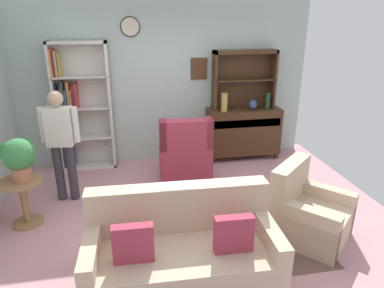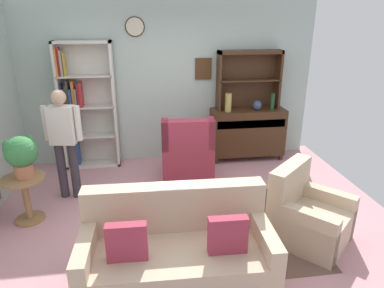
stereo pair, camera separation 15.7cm
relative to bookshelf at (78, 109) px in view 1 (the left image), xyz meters
name	(u,v)px [view 1 (the left image)]	position (x,y,z in m)	size (l,w,h in m)	color
ground_plane	(187,219)	(1.47, -1.94, -1.04)	(5.40, 4.60, 0.02)	#C68C93
wall_back	(166,81)	(1.47, 0.19, 0.37)	(5.00, 0.09, 2.80)	#ADC1B7
area_rug	(207,230)	(1.67, -2.24, -1.03)	(2.50, 1.85, 0.01)	brown
bookshelf	(78,109)	(0.00, 0.00, 0.00)	(0.90, 0.30, 2.10)	silver
sideboard	(243,131)	(2.81, -0.09, -0.53)	(1.30, 0.45, 0.92)	#422816
sideboard_hutch	(244,71)	(2.81, 0.02, 0.53)	(1.10, 0.26, 1.00)	#422816
vase_tall	(224,102)	(2.42, -0.17, 0.04)	(0.11, 0.11, 0.31)	tan
vase_round	(253,105)	(2.94, -0.15, -0.03)	(0.15, 0.15, 0.17)	#33476B
bottle_wine	(268,101)	(3.20, -0.17, 0.03)	(0.07, 0.07, 0.29)	#194223
couch_floral	(182,253)	(1.25, -3.00, -0.72)	(1.82, 0.90, 0.90)	#C6AD8E
armchair_floral	(308,214)	(2.80, -2.55, -0.74)	(1.08, 1.08, 0.88)	#C6AD8E
wingback_chair	(185,158)	(1.63, -0.83, -0.65)	(0.82, 0.84, 1.05)	#A33347
plant_stand	(24,197)	(-0.52, -1.69, -0.66)	(0.52, 0.52, 0.60)	#997047
potted_plant_large	(19,157)	(-0.48, -1.69, -0.13)	(0.38, 0.38, 0.53)	#AD6B4C
person_reading	(61,139)	(-0.10, -1.12, -0.13)	(0.53, 0.25, 1.56)	#38333D
coffee_table	(173,201)	(1.29, -2.07, -0.68)	(0.80, 0.50, 0.42)	#422816
book_stack	(165,190)	(1.19, -1.97, -0.57)	(0.20, 0.15, 0.08)	gold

